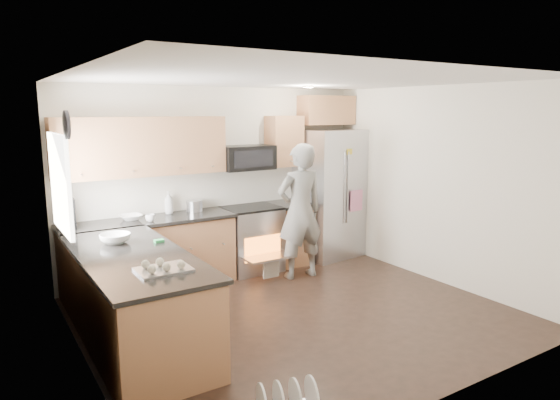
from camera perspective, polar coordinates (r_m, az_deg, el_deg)
ground at (r=5.80m, az=2.03°, el=-12.94°), size 4.50×4.50×0.00m
room_shell at (r=5.36m, az=1.71°, el=3.74°), size 4.54×4.04×2.62m
back_cabinet_run at (r=6.73m, az=-10.55°, el=-1.22°), size 4.45×0.64×2.50m
peninsula at (r=5.14m, az=-16.23°, el=-10.88°), size 0.96×2.36×1.02m
stove_range at (r=7.14m, az=-3.31°, el=-2.78°), size 0.76×0.97×1.79m
refrigerator at (r=7.85m, az=5.73°, el=0.74°), size 1.04×0.85×1.99m
person at (r=6.79m, az=2.31°, el=-1.30°), size 0.71×0.50×1.85m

